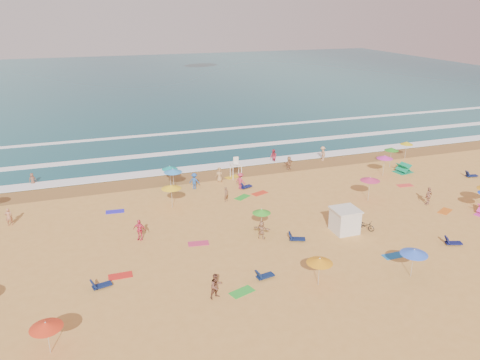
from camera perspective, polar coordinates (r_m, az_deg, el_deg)
name	(u,v)px	position (r m, az deg, el deg)	size (l,w,h in m)	color
ground	(250,218)	(43.08, 1.23, -4.68)	(220.00, 220.00, 0.00)	gold
ocean	(136,83)	(122.71, -12.57, 11.46)	(220.00, 140.00, 0.18)	#0C4756
wet_sand	(213,174)	(54.10, -3.30, 0.68)	(220.00, 220.00, 0.00)	olive
surf_foam	(195,152)	(62.18, -5.51, 3.37)	(200.00, 18.70, 0.05)	white
cabana	(345,221)	(41.23, 12.65, -4.90)	(2.00, 2.00, 2.00)	silver
cabana_roof	(346,210)	(40.79, 12.77, -3.55)	(2.20, 2.20, 0.12)	silver
bicycle	(365,225)	(42.20, 15.03, -5.34)	(0.58, 1.66, 0.87)	black
lifeguard_stand	(236,169)	(52.63, -0.51, 1.34)	(1.20, 1.20, 2.10)	white
beach_umbrellas	(284,195)	(42.80, 5.33, -1.88)	(49.61, 25.59, 0.79)	#C72C60
loungers	(315,227)	(41.64, 9.10, -5.63)	(64.22, 18.33, 0.34)	#101A53
towels	(269,218)	(43.15, 3.60, -4.66)	(32.73, 23.26, 0.03)	red
popup_tents	(441,186)	(53.38, 23.30, -0.64)	(2.47, 14.66, 1.20)	#E132AF
beachgoers	(235,189)	(47.49, -0.66, -1.12)	(45.27, 27.60, 2.06)	#B72D48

